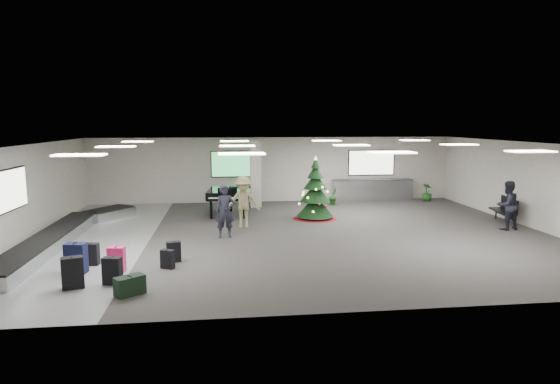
{
  "coord_description": "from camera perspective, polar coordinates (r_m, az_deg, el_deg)",
  "views": [
    {
      "loc": [
        -2.46,
        -16.06,
        3.95
      ],
      "look_at": [
        -0.41,
        1.0,
        1.37
      ],
      "focal_mm": 30.0,
      "sensor_mm": 36.0,
      "label": 1
    }
  ],
  "objects": [
    {
      "name": "suitcase_7",
      "position": [
        13.19,
        -13.55,
        -7.95
      ],
      "size": [
        0.4,
        0.33,
        0.54
      ],
      "rotation": [
        0.0,
        0.0,
        -0.48
      ],
      "color": "black",
      "rests_on": "ground"
    },
    {
      "name": "pink_suitcase",
      "position": [
        13.25,
        -19.3,
        -7.76
      ],
      "size": [
        0.46,
        0.29,
        0.69
      ],
      "rotation": [
        0.0,
        0.0,
        -0.12
      ],
      "color": "#E91E66",
      "rests_on": "ground"
    },
    {
      "name": "potted_plant_right",
      "position": [
        24.67,
        17.48,
        -0.02
      ],
      "size": [
        0.68,
        0.68,
        0.9
      ],
      "primitive_type": "imported",
      "rotation": [
        0.0,
        0.0,
        2.08
      ],
      "color": "#123A13",
      "rests_on": "ground"
    },
    {
      "name": "christmas_tree",
      "position": [
        19.25,
        4.31,
        -0.63
      ],
      "size": [
        1.82,
        1.82,
        2.6
      ],
      "color": "#66090F",
      "rests_on": "ground"
    },
    {
      "name": "service_counter",
      "position": [
        24.15,
        11.2,
        0.27
      ],
      "size": [
        4.05,
        0.65,
        1.08
      ],
      "color": "silver",
      "rests_on": "ground"
    },
    {
      "name": "navy_suitcase",
      "position": [
        13.5,
        -23.61,
        -7.41
      ],
      "size": [
        0.57,
        0.38,
        0.83
      ],
      "rotation": [
        0.0,
        0.0,
        -0.15
      ],
      "color": "black",
      "rests_on": "ground"
    },
    {
      "name": "suitcase_0",
      "position": [
        12.35,
        -23.94,
        -8.99
      ],
      "size": [
        0.55,
        0.4,
        0.79
      ],
      "rotation": [
        0.0,
        0.0,
        0.29
      ],
      "color": "black",
      "rests_on": "ground"
    },
    {
      "name": "potted_plant_left",
      "position": [
        22.58,
        6.48,
        -0.52
      ],
      "size": [
        0.57,
        0.59,
        0.84
      ],
      "primitive_type": "imported",
      "rotation": [
        0.0,
        0.0,
        0.93
      ],
      "color": "#123A13",
      "rests_on": "ground"
    },
    {
      "name": "suitcase_1",
      "position": [
        12.3,
        -19.76,
        -9.04
      ],
      "size": [
        0.48,
        0.32,
        0.7
      ],
      "rotation": [
        0.0,
        0.0,
        -0.22
      ],
      "color": "black",
      "rests_on": "ground"
    },
    {
      "name": "bench",
      "position": [
        20.6,
        25.75,
        -1.79
      ],
      "size": [
        0.82,
        1.64,
        0.99
      ],
      "rotation": [
        0.0,
        0.0,
        -0.19
      ],
      "color": "black",
      "rests_on": "ground"
    },
    {
      "name": "traveler_b",
      "position": [
        17.61,
        -4.48,
        -1.23
      ],
      "size": [
        1.29,
        0.78,
        1.94
      ],
      "primitive_type": "imported",
      "rotation": [
        0.0,
        0.0,
        -0.05
      ],
      "color": "#897F54",
      "rests_on": "ground"
    },
    {
      "name": "suitcase_8",
      "position": [
        14.1,
        -22.05,
        -7.05
      ],
      "size": [
        0.44,
        0.28,
        0.64
      ],
      "rotation": [
        0.0,
        0.0,
        -0.09
      ],
      "color": "black",
      "rests_on": "ground"
    },
    {
      "name": "ground",
      "position": [
        16.72,
        1.8,
        -5.13
      ],
      "size": [
        18.0,
        18.0,
        0.0
      ],
      "primitive_type": "plane",
      "color": "#312E2C",
      "rests_on": "ground"
    },
    {
      "name": "grand_piano",
      "position": [
        20.0,
        -6.23,
        -0.24
      ],
      "size": [
        1.95,
        2.4,
        1.29
      ],
      "rotation": [
        0.0,
        0.0,
        -0.1
      ],
      "color": "black",
      "rests_on": "ground"
    },
    {
      "name": "baggage_carousel",
      "position": [
        17.27,
        -24.92,
        -4.77
      ],
      "size": [
        2.28,
        9.71,
        0.43
      ],
      "color": "silver",
      "rests_on": "ground"
    },
    {
      "name": "suitcase_3",
      "position": [
        13.73,
        -12.84,
        -7.12
      ],
      "size": [
        0.43,
        0.3,
        0.61
      ],
      "rotation": [
        0.0,
        0.0,
        0.24
      ],
      "color": "black",
      "rests_on": "ground"
    },
    {
      "name": "traveler_a",
      "position": [
        16.17,
        -6.71,
        -2.36
      ],
      "size": [
        0.69,
        0.48,
        1.82
      ],
      "primitive_type": "imported",
      "rotation": [
        0.0,
        0.0,
        0.07
      ],
      "color": "black",
      "rests_on": "ground"
    },
    {
      "name": "room_envelope",
      "position": [
        16.94,
        0.21,
        3.05
      ],
      "size": [
        18.02,
        14.02,
        3.21
      ],
      "color": "#A4A196",
      "rests_on": "ground"
    },
    {
      "name": "traveler_bench",
      "position": [
        19.12,
        25.96,
        -1.48
      ],
      "size": [
        1.0,
        0.84,
        1.82
      ],
      "primitive_type": "imported",
      "rotation": [
        0.0,
        0.0,
        3.33
      ],
      "color": "black",
      "rests_on": "ground"
    },
    {
      "name": "green_duffel",
      "position": [
        11.51,
        -17.84,
        -10.79
      ],
      "size": [
        0.73,
        0.66,
        0.46
      ],
      "rotation": [
        0.0,
        0.0,
        0.64
      ],
      "color": "black",
      "rests_on": "ground"
    }
  ]
}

